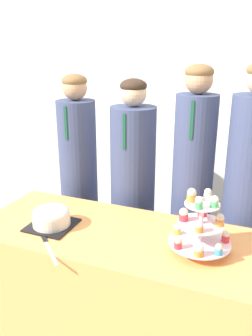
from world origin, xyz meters
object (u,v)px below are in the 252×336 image
object	(u,v)px
student_0	(79,185)
student_1	(133,196)
round_cake	(51,216)
student_2	(191,197)
cupcake_stand	(201,225)
cake_knife	(46,243)
student_3	(247,206)

from	to	relation	value
student_0	student_1	bearing A→B (deg)	0.00
round_cake	student_2	world-z (taller)	student_2
student_2	round_cake	bearing A→B (deg)	-135.59
round_cake	student_2	xyz separation A→B (m)	(0.64, 0.63, -0.03)
cupcake_stand	student_0	bearing A→B (deg)	149.59
cake_knife	student_0	distance (m)	0.83
student_1	student_2	bearing A→B (deg)	-0.00
cake_knife	cupcake_stand	size ratio (longest dim) A/B	0.77
student_2	student_1	bearing A→B (deg)	180.00
student_1	student_3	distance (m)	0.74
round_cake	student_0	xyz separation A→B (m)	(-0.18, 0.63, -0.08)
round_cake	student_2	distance (m)	0.90
round_cake	student_0	bearing A→B (deg)	105.92
cupcake_stand	student_3	bearing A→B (deg)	72.69
cupcake_stand	student_2	size ratio (longest dim) A/B	0.20
student_1	student_2	xyz separation A→B (m)	(0.40, -0.00, 0.06)
cake_knife	cupcake_stand	world-z (taller)	cupcake_stand
cupcake_stand	student_1	world-z (taller)	student_1
student_0	student_1	distance (m)	0.42
cupcake_stand	student_0	distance (m)	1.15
cake_knife	student_0	xyz separation A→B (m)	(-0.25, 0.79, -0.02)
cupcake_stand	round_cake	bearing A→B (deg)	-176.28
student_0	student_2	xyz separation A→B (m)	(0.82, 0.00, 0.04)
cake_knife	cupcake_stand	distance (m)	0.77
round_cake	student_2	size ratio (longest dim) A/B	0.15
student_3	student_1	bearing A→B (deg)	-180.00
cake_knife	student_2	size ratio (longest dim) A/B	0.15
student_1	round_cake	bearing A→B (deg)	-110.79
student_0	cake_knife	bearing A→B (deg)	-72.34
student_3	student_2	bearing A→B (deg)	-180.00
student_0	student_3	xyz separation A→B (m)	(1.16, 0.00, 0.04)
cupcake_stand	student_1	bearing A→B (deg)	134.38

